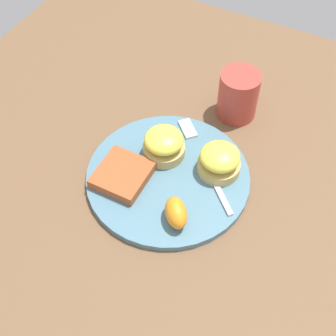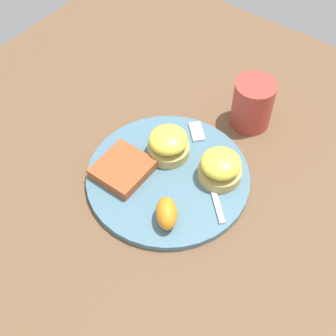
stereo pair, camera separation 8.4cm
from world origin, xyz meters
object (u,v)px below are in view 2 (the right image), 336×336
(sandwich_benedict_right, at_px, (168,144))
(fork, at_px, (205,162))
(orange_wedge, at_px, (167,213))
(sandwich_benedict_left, at_px, (220,167))
(hashbrown_patty, at_px, (123,169))
(cup, at_px, (253,103))

(sandwich_benedict_right, relative_size, fork, 0.43)
(sandwich_benedict_right, xyz_separation_m, orange_wedge, (-0.12, -0.09, -0.01))
(sandwich_benedict_right, bearing_deg, orange_wedge, -144.85)
(sandwich_benedict_left, relative_size, sandwich_benedict_right, 1.00)
(hashbrown_patty, height_order, fork, hashbrown_patty)
(cup, bearing_deg, hashbrown_patty, 156.04)
(hashbrown_patty, bearing_deg, sandwich_benedict_right, -25.24)
(orange_wedge, distance_m, fork, 0.15)
(orange_wedge, bearing_deg, cup, 1.71)
(sandwich_benedict_left, distance_m, cup, 0.17)
(orange_wedge, relative_size, fork, 0.33)
(sandwich_benedict_right, xyz_separation_m, cup, (0.18, -0.08, 0.01))
(hashbrown_patty, xyz_separation_m, cup, (0.26, -0.12, 0.03))
(sandwich_benedict_left, relative_size, hashbrown_patty, 0.83)
(hashbrown_patty, bearing_deg, orange_wedge, -105.92)
(hashbrown_patty, xyz_separation_m, orange_wedge, (-0.04, -0.13, 0.01))
(sandwich_benedict_left, xyz_separation_m, sandwich_benedict_right, (-0.01, 0.11, 0.00))
(hashbrown_patty, height_order, cup, cup)
(orange_wedge, bearing_deg, fork, 6.45)
(sandwich_benedict_left, relative_size, cup, 0.70)
(hashbrown_patty, xyz_separation_m, fork, (0.11, -0.11, -0.01))
(sandwich_benedict_right, height_order, fork, sandwich_benedict_right)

